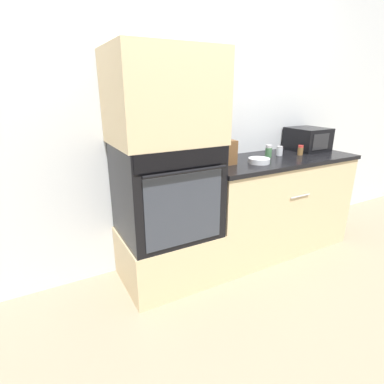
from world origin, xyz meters
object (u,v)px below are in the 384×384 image
(microwave, at_px, (307,139))
(bowl, at_px, (259,161))
(wall_oven, at_px, (166,190))
(condiment_jar_near, at_px, (269,151))
(condiment_jar_mid, at_px, (300,150))
(knife_block, at_px, (226,152))
(condiment_jar_far, at_px, (279,151))

(microwave, height_order, bowl, microwave)
(wall_oven, distance_m, condiment_jar_near, 1.05)
(wall_oven, relative_size, condiment_jar_near, 6.31)
(condiment_jar_mid, bearing_deg, wall_oven, 179.03)
(microwave, distance_m, knife_block, 1.06)
(condiment_jar_near, distance_m, condiment_jar_far, 0.14)
(microwave, xyz_separation_m, knife_block, (-1.06, -0.09, -0.01))
(knife_block, distance_m, condiment_jar_far, 0.63)
(wall_oven, bearing_deg, bowl, -6.80)
(microwave, bearing_deg, condiment_jar_near, -172.71)
(microwave, relative_size, bowl, 1.99)
(microwave, bearing_deg, bowl, -165.12)
(wall_oven, height_order, microwave, microwave)
(condiment_jar_mid, bearing_deg, bowl, -172.61)
(condiment_jar_mid, bearing_deg, microwave, 30.07)
(bowl, bearing_deg, condiment_jar_near, 31.50)
(bowl, bearing_deg, microwave, 14.88)
(microwave, relative_size, condiment_jar_near, 3.19)
(condiment_jar_mid, bearing_deg, condiment_jar_near, 168.57)
(wall_oven, bearing_deg, microwave, 4.18)
(condiment_jar_near, bearing_deg, microwave, 7.29)
(bowl, relative_size, condiment_jar_mid, 1.96)
(wall_oven, relative_size, microwave, 1.98)
(knife_block, relative_size, bowl, 1.35)
(bowl, bearing_deg, condiment_jar_mid, 7.39)
(wall_oven, height_order, condiment_jar_mid, wall_oven)
(knife_block, bearing_deg, bowl, -25.45)
(microwave, distance_m, bowl, 0.83)
(bowl, height_order, condiment_jar_far, condiment_jar_far)
(knife_block, height_order, condiment_jar_mid, knife_block)
(wall_oven, distance_m, microwave, 1.63)
(wall_oven, xyz_separation_m, condiment_jar_far, (1.17, 0.05, 0.17))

